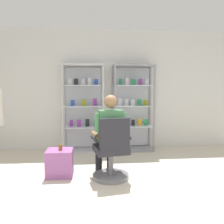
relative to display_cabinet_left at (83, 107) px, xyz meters
The scene contains 8 objects.
ground_plane 2.98m from the display_cabinet_left, 78.75° to the right, with size 7.20×7.20×0.00m, color beige.
back_wall 0.71m from the display_cabinet_left, 23.24° to the left, with size 6.00×0.10×2.70m, color silver.
display_cabinet_left is the anchor object (origin of this frame).
display_cabinet_right 1.10m from the display_cabinet_left, ahead, with size 0.90×0.45×1.90m.
office_chair 1.89m from the display_cabinet_left, 75.13° to the right, with size 0.61×0.57×0.96m.
seated_shopkeeper 1.65m from the display_cabinet_left, 74.68° to the right, with size 0.54×0.61×1.29m.
storage_crate 1.71m from the display_cabinet_left, 102.93° to the right, with size 0.41×0.37×0.42m, color #9E599E.
tea_glass 1.63m from the display_cabinet_left, 102.15° to the right, with size 0.06×0.06×0.09m, color brown.
Camera 1 is at (-0.41, -2.42, 1.38)m, focal length 37.67 mm.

